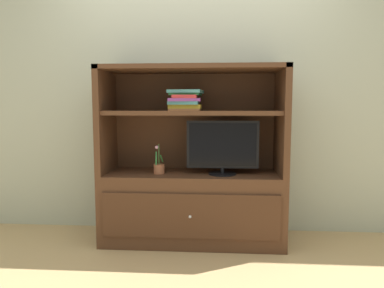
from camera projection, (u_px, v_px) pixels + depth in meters
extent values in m
plane|color=tan|center=(189.00, 260.00, 2.62)|extent=(8.00, 8.00, 0.00)
cube|color=#ADB29E|center=(195.00, 79.00, 3.22)|extent=(6.00, 0.10, 2.80)
cube|color=#4C2D1C|center=(192.00, 207.00, 2.99)|extent=(1.52, 0.50, 0.59)
cube|color=#462A19|center=(190.00, 216.00, 2.72)|extent=(1.40, 0.02, 0.36)
sphere|color=silver|center=(190.00, 217.00, 2.71)|extent=(0.02, 0.02, 0.02)
cube|color=#4C2D1C|center=(106.00, 120.00, 2.96)|extent=(0.05, 0.50, 0.88)
cube|color=#4C2D1C|center=(282.00, 121.00, 2.86)|extent=(0.05, 0.50, 0.88)
cube|color=#4C2D1C|center=(194.00, 120.00, 3.15)|extent=(1.52, 0.02, 0.88)
cube|color=#4C2D1C|center=(192.00, 69.00, 2.86)|extent=(1.52, 0.50, 0.04)
cube|color=#4C2D1C|center=(192.00, 113.00, 2.90)|extent=(1.42, 0.45, 0.04)
cylinder|color=black|center=(222.00, 174.00, 2.88)|extent=(0.23, 0.23, 0.01)
cylinder|color=black|center=(222.00, 170.00, 2.88)|extent=(0.03, 0.03, 0.04)
cube|color=black|center=(223.00, 145.00, 2.86)|extent=(0.59, 0.02, 0.39)
cube|color=black|center=(223.00, 145.00, 2.84)|extent=(0.55, 0.00, 0.35)
cylinder|color=#B26642|center=(159.00, 169.00, 2.91)|extent=(0.09, 0.09, 0.08)
cylinder|color=#3D6B33|center=(159.00, 154.00, 2.90)|extent=(0.01, 0.01, 0.17)
cube|color=#2D7A38|center=(162.00, 158.00, 2.90)|extent=(0.02, 0.10, 0.08)
cube|color=#2D7A38|center=(156.00, 158.00, 2.90)|extent=(0.02, 0.07, 0.11)
sphere|color=#DB9EC6|center=(157.00, 147.00, 2.89)|extent=(0.03, 0.03, 0.03)
cube|color=#A56638|center=(185.00, 110.00, 2.89)|extent=(0.25, 0.30, 0.02)
cube|color=gold|center=(186.00, 107.00, 2.91)|extent=(0.26, 0.27, 0.03)
cube|color=teal|center=(184.00, 103.00, 2.90)|extent=(0.24, 0.31, 0.03)
cube|color=purple|center=(184.00, 100.00, 2.89)|extent=(0.28, 0.33, 0.02)
cube|color=red|center=(185.00, 97.00, 2.90)|extent=(0.21, 0.34, 0.03)
cube|color=#338C4C|center=(186.00, 94.00, 2.90)|extent=(0.26, 0.26, 0.02)
cube|color=teal|center=(186.00, 92.00, 2.88)|extent=(0.29, 0.28, 0.03)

